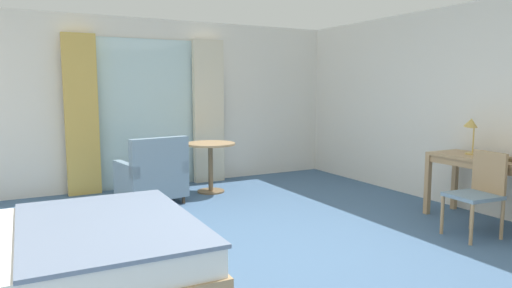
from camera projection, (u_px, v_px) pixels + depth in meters
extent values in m
cube|color=#426084|center=(279.00, 263.00, 4.24)|extent=(6.60, 7.88, 0.10)
cube|color=silver|center=(160.00, 103.00, 7.29)|extent=(6.20, 0.12, 2.60)
cube|color=silver|center=(497.00, 109.00, 5.49)|extent=(0.12, 7.48, 2.60)
cube|color=silver|center=(147.00, 114.00, 7.13)|extent=(1.52, 0.02, 2.29)
cube|color=tan|center=(82.00, 115.00, 6.59)|extent=(0.46, 0.10, 2.31)
cube|color=beige|center=(208.00, 112.00, 7.50)|extent=(0.51, 0.10, 2.31)
cube|color=tan|center=(66.00, 274.00, 3.52)|extent=(2.01, 1.92, 0.27)
cube|color=white|center=(64.00, 244.00, 3.49)|extent=(1.95, 1.86, 0.21)
cube|color=slate|center=(108.00, 223.00, 3.62)|extent=(1.34, 1.89, 0.03)
cube|color=tan|center=(496.00, 160.00, 5.09)|extent=(0.56, 1.48, 0.04)
cube|color=tan|center=(496.00, 165.00, 5.10)|extent=(0.51, 1.41, 0.08)
cube|color=tan|center=(455.00, 181.00, 5.87)|extent=(0.06, 0.06, 0.74)
cube|color=tan|center=(428.00, 184.00, 5.65)|extent=(0.06, 0.06, 0.74)
cube|color=gray|center=(473.00, 196.00, 4.77)|extent=(0.50, 0.46, 0.04)
cube|color=tan|center=(489.00, 172.00, 4.82)|extent=(0.07, 0.40, 0.43)
cylinder|color=tan|center=(442.00, 215.00, 4.89)|extent=(0.04, 0.04, 0.42)
cylinder|color=tan|center=(472.00, 225.00, 4.54)|extent=(0.04, 0.04, 0.42)
cylinder|color=tan|center=(472.00, 211.00, 5.05)|extent=(0.04, 0.04, 0.42)
cylinder|color=tan|center=(502.00, 220.00, 4.71)|extent=(0.04, 0.04, 0.42)
cylinder|color=tan|center=(472.00, 154.00, 5.41)|extent=(0.16, 0.16, 0.02)
cylinder|color=tan|center=(473.00, 139.00, 5.38)|extent=(0.02, 0.02, 0.32)
cone|color=tan|center=(471.00, 123.00, 5.42)|extent=(0.16, 0.17, 0.13)
cube|color=gray|center=(151.00, 184.00, 6.20)|extent=(0.88, 0.80, 0.32)
cube|color=gray|center=(160.00, 157.00, 5.92)|extent=(0.79, 0.24, 0.49)
cube|color=gray|center=(174.00, 164.00, 6.37)|extent=(0.21, 0.70, 0.16)
cube|color=gray|center=(126.00, 169.00, 5.96)|extent=(0.21, 0.70, 0.16)
cylinder|color=#4C3D2D|center=(165.00, 192.00, 6.65)|extent=(0.04, 0.04, 0.10)
cylinder|color=#4C3D2D|center=(120.00, 199.00, 6.25)|extent=(0.04, 0.04, 0.10)
cylinder|color=#4C3D2D|center=(184.00, 200.00, 6.19)|extent=(0.04, 0.04, 0.10)
cylinder|color=#4C3D2D|center=(137.00, 207.00, 5.80)|extent=(0.04, 0.04, 0.10)
cylinder|color=tan|center=(210.00, 144.00, 6.78)|extent=(0.73, 0.73, 0.03)
cylinder|color=brown|center=(211.00, 169.00, 6.83)|extent=(0.07, 0.07, 0.71)
cylinder|color=brown|center=(211.00, 191.00, 6.87)|extent=(0.40, 0.40, 0.02)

